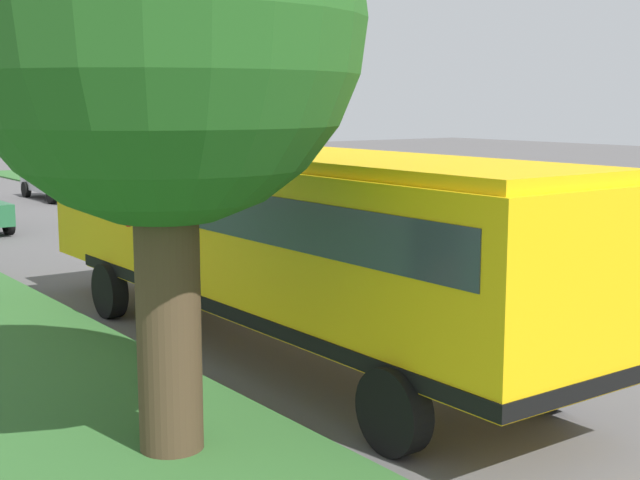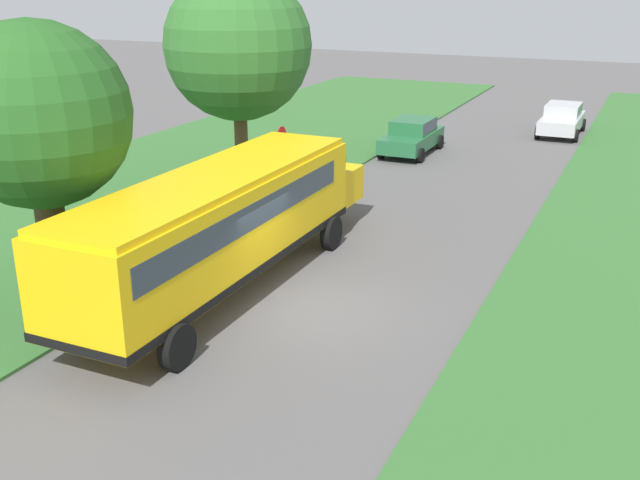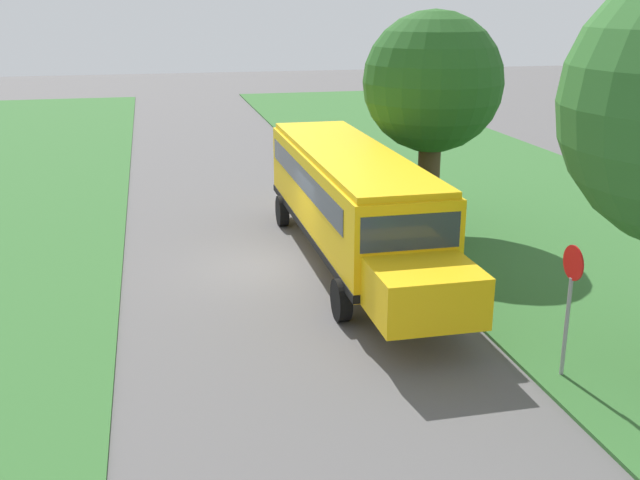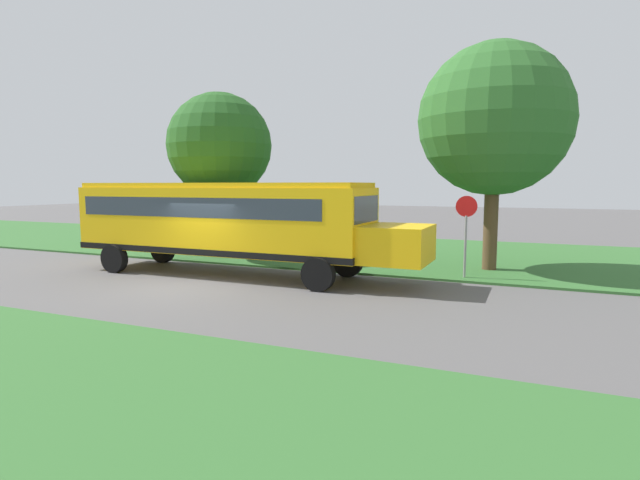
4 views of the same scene
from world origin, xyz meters
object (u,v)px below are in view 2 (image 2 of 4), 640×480
object	(u,v)px
car_silver_middle	(562,118)
car_green_nearest	(412,134)
oak_tree_roadside_mid	(239,45)
oak_tree_beside_bus	(32,116)
school_bus	(224,219)
stop_sign	(282,155)

from	to	relation	value
car_silver_middle	car_green_nearest	bearing A→B (deg)	-128.16
car_silver_middle	oak_tree_roadside_mid	world-z (taller)	oak_tree_roadside_mid
oak_tree_beside_bus	car_green_nearest	bearing A→B (deg)	81.93
school_bus	stop_sign	world-z (taller)	school_bus
oak_tree_roadside_mid	school_bus	bearing A→B (deg)	-62.71
car_green_nearest	oak_tree_roadside_mid	xyz separation A→B (m)	(-3.76, -8.66, 4.49)
oak_tree_roadside_mid	oak_tree_beside_bus	bearing A→B (deg)	-84.82
car_silver_middle	stop_sign	world-z (taller)	stop_sign
oak_tree_beside_bus	school_bus	bearing A→B (deg)	39.40
car_green_nearest	oak_tree_roadside_mid	size ratio (longest dim) A/B	0.55
oak_tree_roadside_mid	stop_sign	distance (m)	4.18
car_silver_middle	oak_tree_roadside_mid	xyz separation A→B (m)	(-9.36, -15.79, 4.49)
car_silver_middle	stop_sign	distance (m)	18.05
car_silver_middle	school_bus	bearing A→B (deg)	-102.01
oak_tree_roadside_mid	stop_sign	world-z (taller)	oak_tree_roadside_mid
oak_tree_beside_bus	car_silver_middle	bearing A→B (deg)	72.59
car_green_nearest	car_silver_middle	world-z (taller)	same
oak_tree_beside_bus	oak_tree_roadside_mid	bearing A→B (deg)	95.18
school_bus	car_silver_middle	xyz separation A→B (m)	(5.11, 24.03, -1.05)
school_bus	stop_sign	size ratio (longest dim) A/B	4.53
school_bus	oak_tree_roadside_mid	world-z (taller)	oak_tree_roadside_mid
car_silver_middle	oak_tree_roadside_mid	size ratio (longest dim) A/B	0.55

